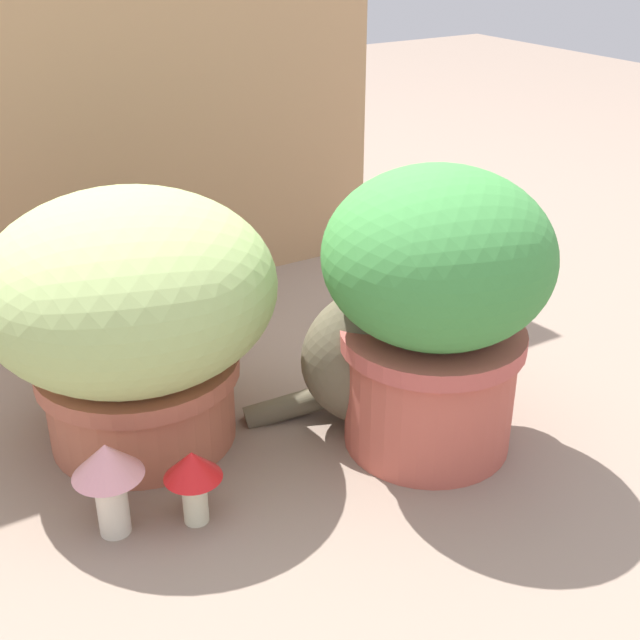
# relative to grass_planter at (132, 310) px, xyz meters

# --- Properties ---
(ground_plane) EXTENTS (6.00, 6.00, 0.00)m
(ground_plane) POSITION_rel_grass_planter_xyz_m (0.15, -0.12, -0.20)
(ground_plane) COLOR gray
(cardboard_backdrop) EXTENTS (1.07, 0.03, 0.92)m
(cardboard_backdrop) POSITION_rel_grass_planter_xyz_m (0.14, 0.46, 0.26)
(cardboard_backdrop) COLOR tan
(cardboard_backdrop) RESTS_ON ground
(grass_planter) EXTENTS (0.39, 0.39, 0.36)m
(grass_planter) POSITION_rel_grass_planter_xyz_m (0.00, 0.00, 0.00)
(grass_planter) COLOR #B7644A
(grass_planter) RESTS_ON ground
(leafy_planter) EXTENTS (0.30, 0.30, 0.40)m
(leafy_planter) POSITION_rel_grass_planter_xyz_m (0.34, -0.22, 0.02)
(leafy_planter) COLOR #C35C4C
(leafy_planter) RESTS_ON ground
(cat) EXTENTS (0.37, 0.24, 0.32)m
(cat) POSITION_rel_grass_planter_xyz_m (0.34, -0.15, -0.08)
(cat) COLOR brown
(cat) RESTS_ON ground
(mushroom_ornament_red) EXTENTS (0.07, 0.07, 0.10)m
(mushroom_ornament_red) POSITION_rel_grass_planter_xyz_m (-0.01, -0.21, -0.13)
(mushroom_ornament_red) COLOR #E8EAC2
(mushroom_ornament_red) RESTS_ON ground
(mushroom_ornament_pink) EXTENTS (0.09, 0.09, 0.13)m
(mushroom_ornament_pink) POSITION_rel_grass_planter_xyz_m (-0.11, -0.18, -0.11)
(mushroom_ornament_pink) COLOR silver
(mushroom_ornament_pink) RESTS_ON ground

